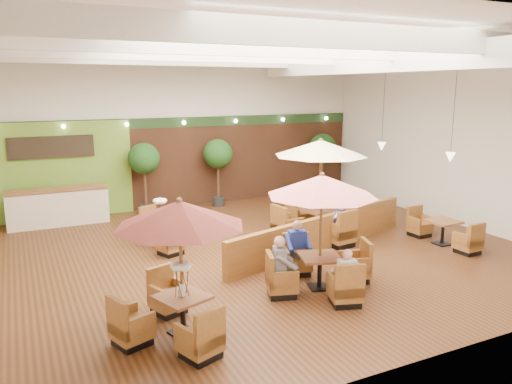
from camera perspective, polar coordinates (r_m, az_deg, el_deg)
room at (r=13.83m, az=-1.51°, el=9.20°), size 14.04×14.00×5.52m
service_counter at (r=16.90m, az=-21.68°, el=-1.59°), size 3.00×0.75×1.18m
booth_divider at (r=13.46m, az=7.70°, el=-4.65°), size 6.56×2.13×0.94m
table_0 at (r=8.60m, az=-8.99°, el=-5.23°), size 2.42×2.55×2.47m
table_1 at (r=10.59m, az=7.47°, el=-2.06°), size 2.63×2.63×2.55m
table_2 at (r=14.29m, az=7.09°, el=2.85°), size 2.78×2.89×2.88m
table_3 at (r=13.98m, az=-10.81°, el=-4.05°), size 1.02×2.51×1.48m
table_4 at (r=14.77m, az=20.55°, el=-4.39°), size 0.80×2.32×0.87m
table_5 at (r=17.31m, az=7.36°, el=-1.31°), size 1.91×2.71×0.95m
topiary_0 at (r=17.29m, az=-12.67°, el=3.45°), size 1.06×1.06×2.45m
topiary_1 at (r=18.08m, az=-4.38°, el=4.09°), size 1.06×1.06×2.46m
topiary_2 at (r=20.15m, az=7.60°, el=4.84°), size 1.06×1.06×2.47m
diner_0 at (r=10.16m, az=10.24°, el=-8.77°), size 0.39×0.34×0.71m
diner_1 at (r=11.61m, az=4.80°, el=-5.77°), size 0.44×0.38×0.82m
diner_2 at (r=10.40m, az=2.99°, el=-7.82°), size 0.42×0.46×0.84m
diner_3 at (r=13.75m, az=9.60°, el=-3.14°), size 0.42×0.38×0.78m
diner_4 at (r=13.75m, az=9.60°, el=-3.18°), size 0.37×0.29×0.75m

